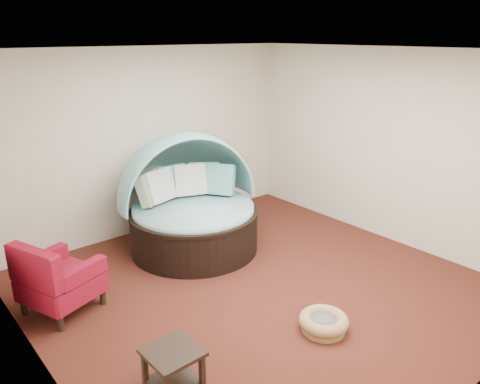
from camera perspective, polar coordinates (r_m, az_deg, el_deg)
floor at (r=5.89m, az=2.21°, el=-11.53°), size 5.00×5.00×0.00m
wall_back at (r=7.30m, az=-10.99°, el=6.04°), size 5.00×0.00×5.00m
wall_left at (r=4.17m, az=-24.07°, el=-5.12°), size 0.00×5.00×5.00m
wall_right at (r=7.19m, az=17.39°, el=5.33°), size 0.00×5.00×5.00m
ceiling at (r=5.08m, az=2.62°, el=16.85°), size 5.00×5.00×0.00m
canopy_daybed at (r=6.67m, az=-6.11°, el=-0.48°), size 2.22×2.17×1.68m
pet_basket at (r=5.17m, az=10.15°, el=-15.38°), size 0.64×0.64×0.18m
red_armchair at (r=5.61m, az=-21.46°, el=-9.90°), size 0.95×0.95×0.87m
side_table at (r=4.31m, az=-8.15°, el=-20.19°), size 0.45×0.45×0.42m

